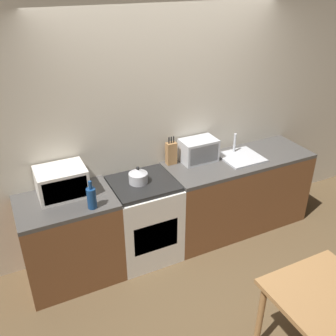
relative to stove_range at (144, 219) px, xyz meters
name	(u,v)px	position (x,y,z in m)	size (l,w,h in m)	color
ground_plane	(216,290)	(0.40, -0.81, -0.45)	(16.00, 16.00, 0.00)	brown
wall_back	(164,126)	(0.40, 0.34, 0.85)	(10.00, 0.06, 2.60)	beige
counter_left_run	(71,240)	(-0.77, 0.00, 0.00)	(0.89, 0.62, 0.90)	brown
counter_right_run	(236,193)	(1.17, 0.00, 0.00)	(1.69, 0.62, 0.90)	brown
stove_range	(144,219)	(0.00, 0.00, 0.00)	(0.65, 0.62, 0.90)	silver
kettle	(138,176)	(-0.04, 0.01, 0.53)	(0.19, 0.19, 0.18)	#B7B7BC
microwave	(62,182)	(-0.75, 0.11, 0.59)	(0.45, 0.35, 0.27)	silver
bottle	(92,198)	(-0.57, -0.22, 0.56)	(0.08, 0.08, 0.27)	navy
knife_block	(171,153)	(0.43, 0.23, 0.58)	(0.11, 0.07, 0.31)	#9E7042
toaster_oven	(199,150)	(0.73, 0.16, 0.58)	(0.39, 0.25, 0.25)	silver
sink_basin	(241,157)	(1.19, 0.01, 0.47)	(0.43, 0.41, 0.24)	silver
dining_table	(321,303)	(0.67, -1.73, 0.17)	(0.75, 0.63, 0.73)	#9E7042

